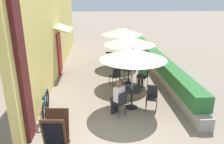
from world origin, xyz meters
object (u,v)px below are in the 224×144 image
cafe_chair_near_right (120,102)px  cafe_chair_mid_left (143,75)px  seated_patron_near_right (118,96)px  cafe_chair_far_left (110,57)px  cafe_chair_mid_right (127,68)px  patio_table_far (122,57)px  cafe_chair_mid_back (116,75)px  patio_umbrella_far (122,31)px  cafe_chair_near_back (152,96)px  coffee_cup_far (121,53)px  seated_patron_mid_left (142,72)px  patio_table_near (132,95)px  patio_table_mid (128,73)px  cafe_chair_near_left (123,87)px  patio_umbrella_near (133,54)px  menu_board (56,130)px  bicycle_leaning (46,105)px  patio_umbrella_mid (129,40)px  cafe_chair_far_right (134,57)px

cafe_chair_near_right → cafe_chair_mid_left: 2.89m
seated_patron_near_right → cafe_chair_far_left: seated_patron_near_right is taller
cafe_chair_mid_right → patio_table_far: bearing=-171.9°
cafe_chair_mid_back → patio_umbrella_far: 3.50m
cafe_chair_near_back → coffee_cup_far: size_ratio=9.67×
cafe_chair_mid_left → seated_patron_mid_left: size_ratio=0.70×
patio_table_near → cafe_chair_near_right: cafe_chair_near_right is taller
patio_table_mid → cafe_chair_mid_back: bearing=-151.6°
cafe_chair_near_left → cafe_chair_near_right: bearing=-23.9°
patio_umbrella_near → menu_board: 3.46m
cafe_chair_mid_right → menu_board: 5.76m
cafe_chair_mid_back → bicycle_leaning: (-2.57, -2.39, -0.14)m
cafe_chair_mid_right → patio_table_far: size_ratio=1.17×
cafe_chair_near_left → cafe_chair_far_left: size_ratio=1.00×
patio_umbrella_mid → cafe_chair_mid_right: patio_umbrella_mid is taller
menu_board → patio_table_mid: bearing=64.2°
cafe_chair_mid_left → seated_patron_mid_left: (-0.07, -0.09, 0.17)m
cafe_chair_mid_back → menu_board: bearing=-137.7°
patio_table_near → cafe_chair_near_right: 0.72m
cafe_chair_near_left → seated_patron_mid_left: seated_patron_mid_left is taller
cafe_chair_near_back → bicycle_leaning: size_ratio=0.49×
cafe_chair_near_right → patio_table_far: 5.74m
seated_patron_mid_left → bicycle_leaning: bearing=68.9°
patio_table_mid → cafe_chair_mid_right: 0.72m
bicycle_leaning → cafe_chair_far_right: bearing=47.2°
cafe_chair_far_right → coffee_cup_far: (-0.75, -0.01, 0.25)m
patio_table_far → cafe_chair_far_left: 0.72m
patio_umbrella_near → cafe_chair_far_right: patio_umbrella_near is taller
cafe_chair_mid_right → patio_umbrella_far: (-0.01, 2.04, 1.51)m
cafe_chair_mid_back → cafe_chair_mid_right: bearing=36.1°
patio_table_near → seated_patron_near_right: seated_patron_near_right is taller
cafe_chair_mid_left → seated_patron_mid_left: seated_patron_mid_left is taller
cafe_chair_mid_back → menu_board: (-1.94, -4.09, -0.03)m
cafe_chair_near_right → cafe_chair_near_left: bearing=36.1°
cafe_chair_mid_right → cafe_chair_far_left: 2.21m
patio_umbrella_far → cafe_chair_far_right: size_ratio=2.64×
cafe_chair_far_right → bicycle_leaning: cafe_chair_far_right is taller
patio_umbrella_mid → cafe_chair_mid_back: bearing=-151.6°
patio_table_near → bicycle_leaning: (-2.98, -0.32, -0.14)m
cafe_chair_near_back → seated_patron_near_right: bearing=31.6°
seated_patron_mid_left → cafe_chair_far_left: 3.50m
patio_umbrella_far → patio_umbrella_near: bearing=-92.6°
cafe_chair_near_left → patio_table_far: bearing=161.9°
patio_umbrella_far → cafe_chair_near_left: bearing=-95.8°
cafe_chair_mid_back → patio_umbrella_far: bearing=56.1°
cafe_chair_mid_right → bicycle_leaning: 4.72m
cafe_chair_near_right → cafe_chair_mid_back: same height
seated_patron_near_right → cafe_chair_far_left: (0.07, 5.66, -0.17)m
bicycle_leaning → patio_umbrella_far: bearing=52.6°
patio_table_near → cafe_chair_mid_left: bearing=67.7°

